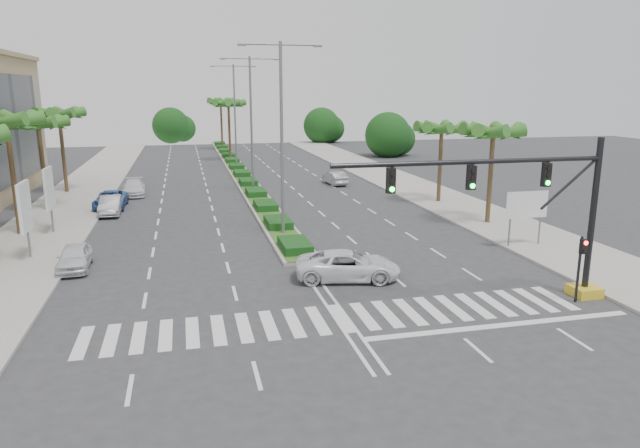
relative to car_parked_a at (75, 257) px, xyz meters
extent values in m
plane|color=#333335|center=(11.80, -9.62, -0.66)|extent=(160.00, 160.00, 0.00)
cube|color=gray|center=(27.00, 10.38, -0.58)|extent=(6.00, 120.00, 0.15)
cube|color=gray|center=(-3.40, 10.38, -0.58)|extent=(6.00, 120.00, 0.15)
cube|color=gray|center=(11.80, 35.38, -0.56)|extent=(2.20, 75.00, 0.20)
cube|color=#2D571D|center=(11.80, 35.38, -0.44)|extent=(1.80, 75.00, 0.04)
cube|color=gold|center=(23.30, -9.62, -0.43)|extent=(1.20, 1.20, 0.45)
cylinder|color=black|center=(23.30, -9.62, 3.04)|extent=(0.28, 0.28, 7.00)
cylinder|color=black|center=(17.30, -9.62, 5.64)|extent=(12.00, 0.20, 0.20)
cylinder|color=black|center=(21.90, -9.62, 4.54)|extent=(2.53, 0.12, 2.15)
cube|color=black|center=(20.80, -9.62, 4.99)|extent=(0.32, 0.24, 1.00)
cylinder|color=#19E533|center=(20.80, -9.76, 4.67)|extent=(0.20, 0.06, 0.20)
cube|color=black|center=(17.30, -9.62, 4.99)|extent=(0.32, 0.24, 1.00)
cylinder|color=#19E533|center=(17.30, -9.76, 4.67)|extent=(0.20, 0.06, 0.20)
cube|color=black|center=(13.80, -9.62, 4.99)|extent=(0.32, 0.24, 1.00)
cylinder|color=#19E533|center=(13.80, -9.76, 4.67)|extent=(0.20, 0.06, 0.20)
cylinder|color=black|center=(22.40, -10.22, 0.84)|extent=(0.12, 0.12, 3.00)
cube|color=black|center=(22.40, -10.37, 1.94)|extent=(0.28, 0.22, 0.65)
cylinder|color=red|center=(22.40, -10.50, 2.12)|extent=(0.18, 0.05, 0.18)
cylinder|color=slate|center=(24.30, -1.62, 0.74)|extent=(0.10, 0.10, 2.80)
cylinder|color=slate|center=(26.30, -1.62, 0.74)|extent=(0.10, 0.10, 2.80)
cube|color=#0C6638|center=(25.30, -1.62, 1.94)|extent=(2.60, 0.08, 1.50)
cube|color=white|center=(25.30, -1.67, 1.94)|extent=(2.70, 0.02, 1.60)
cylinder|color=slate|center=(-2.70, 2.38, 0.74)|extent=(0.12, 0.12, 2.80)
cube|color=white|center=(-2.70, 2.38, 2.34)|extent=(0.18, 2.10, 2.70)
cube|color=#D8594C|center=(-2.70, 2.38, 2.34)|extent=(0.12, 2.00, 2.60)
cylinder|color=slate|center=(-2.70, 8.38, 0.74)|extent=(0.12, 0.12, 2.80)
cube|color=white|center=(-2.70, 8.38, 2.34)|extent=(0.18, 2.10, 2.70)
cube|color=#D8594C|center=(-2.70, 8.38, 2.34)|extent=(0.12, 2.00, 2.60)
cylinder|color=brown|center=(-4.70, 8.38, 3.04)|extent=(0.32, 0.32, 7.40)
sphere|color=brown|center=(-4.70, 8.38, 6.64)|extent=(0.70, 0.70, 0.70)
cone|color=#306720|center=(-3.60, 8.38, 6.54)|extent=(0.90, 3.62, 1.50)
cone|color=#306720|center=(-4.01, 9.24, 6.54)|extent=(3.39, 2.96, 1.50)
cone|color=#306720|center=(-4.94, 9.46, 6.54)|extent=(3.73, 1.68, 1.50)
cone|color=#306720|center=(-4.01, 7.52, 6.54)|extent=(3.39, 2.96, 1.50)
cylinder|color=brown|center=(-4.70, 16.38, 2.74)|extent=(0.32, 0.32, 6.80)
sphere|color=brown|center=(-4.70, 16.38, 6.04)|extent=(0.70, 0.70, 0.70)
cone|color=#306720|center=(-3.60, 16.38, 5.94)|extent=(0.90, 3.62, 1.50)
cone|color=#306720|center=(-4.01, 17.24, 5.94)|extent=(3.39, 2.96, 1.50)
cone|color=#306720|center=(-4.94, 17.46, 5.94)|extent=(3.73, 1.68, 1.50)
cone|color=#306720|center=(-5.69, 16.86, 5.94)|extent=(2.38, 3.65, 1.50)
cone|color=#306720|center=(-5.69, 15.91, 5.94)|extent=(2.38, 3.65, 1.50)
cone|color=#306720|center=(-4.94, 15.31, 5.94)|extent=(3.73, 1.68, 1.50)
cone|color=#306720|center=(-4.01, 15.52, 5.94)|extent=(3.39, 2.96, 1.50)
cylinder|color=brown|center=(-4.70, 24.38, 2.94)|extent=(0.32, 0.32, 7.20)
sphere|color=brown|center=(-4.70, 24.38, 6.44)|extent=(0.70, 0.70, 0.70)
cone|color=#306720|center=(-3.60, 24.38, 6.34)|extent=(0.90, 3.62, 1.50)
cone|color=#306720|center=(-4.01, 25.24, 6.34)|extent=(3.39, 2.96, 1.50)
cone|color=#306720|center=(-4.94, 25.46, 6.34)|extent=(3.73, 1.68, 1.50)
cone|color=#306720|center=(-5.69, 24.86, 6.34)|extent=(2.38, 3.65, 1.50)
cone|color=#306720|center=(-5.69, 23.91, 6.34)|extent=(2.38, 3.65, 1.50)
cone|color=#306720|center=(-4.94, 23.31, 6.34)|extent=(3.73, 1.68, 1.50)
cone|color=#306720|center=(-4.01, 23.52, 6.34)|extent=(3.39, 2.96, 1.50)
cylinder|color=brown|center=(26.30, 4.38, 2.59)|extent=(0.32, 0.32, 6.50)
sphere|color=brown|center=(26.30, 4.38, 5.74)|extent=(0.70, 0.70, 0.70)
cone|color=#306720|center=(27.40, 4.38, 5.64)|extent=(0.90, 3.62, 1.50)
cone|color=#306720|center=(26.99, 5.24, 5.64)|extent=(3.39, 2.96, 1.50)
cone|color=#306720|center=(26.06, 5.46, 5.64)|extent=(3.73, 1.68, 1.50)
cone|color=#306720|center=(25.31, 4.86, 5.64)|extent=(2.38, 3.65, 1.50)
cone|color=#306720|center=(25.31, 3.91, 5.64)|extent=(2.38, 3.65, 1.50)
cone|color=#306720|center=(26.06, 3.31, 5.64)|extent=(3.73, 1.68, 1.50)
cone|color=#306720|center=(26.99, 3.52, 5.64)|extent=(3.39, 2.96, 1.50)
cylinder|color=brown|center=(26.30, 12.38, 2.44)|extent=(0.32, 0.32, 6.20)
sphere|color=brown|center=(26.30, 12.38, 5.44)|extent=(0.70, 0.70, 0.70)
cone|color=#306720|center=(27.40, 12.38, 5.34)|extent=(0.90, 3.62, 1.50)
cone|color=#306720|center=(26.99, 13.24, 5.34)|extent=(3.39, 2.96, 1.50)
cone|color=#306720|center=(26.06, 13.46, 5.34)|extent=(3.73, 1.68, 1.50)
cone|color=#306720|center=(25.31, 12.86, 5.34)|extent=(2.38, 3.65, 1.50)
cone|color=#306720|center=(25.31, 11.91, 5.34)|extent=(2.38, 3.65, 1.50)
cone|color=#306720|center=(26.06, 11.31, 5.34)|extent=(3.73, 1.68, 1.50)
cone|color=#306720|center=(26.99, 11.52, 5.34)|extent=(3.39, 2.96, 1.50)
cylinder|color=brown|center=(11.80, 45.38, 3.09)|extent=(0.32, 0.32, 7.50)
sphere|color=brown|center=(11.80, 45.38, 6.74)|extent=(0.70, 0.70, 0.70)
cone|color=#306720|center=(12.90, 45.38, 6.64)|extent=(0.90, 3.62, 1.50)
cone|color=#306720|center=(12.49, 46.24, 6.64)|extent=(3.39, 2.96, 1.50)
cone|color=#306720|center=(11.56, 46.46, 6.64)|extent=(3.73, 1.68, 1.50)
cone|color=#306720|center=(10.81, 45.86, 6.64)|extent=(2.38, 3.65, 1.50)
cone|color=#306720|center=(10.81, 44.91, 6.64)|extent=(2.38, 3.65, 1.50)
cone|color=#306720|center=(11.56, 44.31, 6.64)|extent=(3.73, 1.68, 1.50)
cone|color=#306720|center=(12.49, 44.52, 6.64)|extent=(3.39, 2.96, 1.50)
cylinder|color=brown|center=(11.80, 60.38, 3.09)|extent=(0.32, 0.32, 7.50)
sphere|color=brown|center=(11.80, 60.38, 6.74)|extent=(0.70, 0.70, 0.70)
cone|color=#306720|center=(12.90, 60.38, 6.64)|extent=(0.90, 3.62, 1.50)
cone|color=#306720|center=(12.49, 61.24, 6.64)|extent=(3.39, 2.96, 1.50)
cone|color=#306720|center=(11.56, 61.46, 6.64)|extent=(3.73, 1.68, 1.50)
cone|color=#306720|center=(10.81, 60.86, 6.64)|extent=(2.38, 3.65, 1.50)
cone|color=#306720|center=(10.81, 59.91, 6.64)|extent=(2.38, 3.65, 1.50)
cone|color=#306720|center=(11.56, 59.31, 6.64)|extent=(3.73, 1.68, 1.50)
cone|color=#306720|center=(12.49, 59.52, 6.64)|extent=(3.39, 2.96, 1.50)
cylinder|color=slate|center=(11.80, 4.38, 5.34)|extent=(0.20, 0.20, 12.00)
cylinder|color=slate|center=(10.60, 4.38, 11.14)|extent=(2.40, 0.10, 0.10)
cylinder|color=slate|center=(13.00, 4.38, 11.14)|extent=(2.40, 0.10, 0.10)
cube|color=slate|center=(9.50, 4.38, 11.09)|extent=(0.50, 0.25, 0.12)
cube|color=slate|center=(14.10, 4.38, 11.09)|extent=(0.50, 0.25, 0.12)
cylinder|color=slate|center=(11.80, 20.38, 5.34)|extent=(0.20, 0.20, 12.00)
cylinder|color=slate|center=(10.60, 20.38, 11.14)|extent=(2.40, 0.10, 0.10)
cylinder|color=slate|center=(13.00, 20.38, 11.14)|extent=(2.40, 0.10, 0.10)
cube|color=slate|center=(9.50, 20.38, 11.09)|extent=(0.50, 0.25, 0.12)
cube|color=slate|center=(14.10, 20.38, 11.09)|extent=(0.50, 0.25, 0.12)
cylinder|color=slate|center=(11.80, 36.38, 5.34)|extent=(0.20, 0.20, 12.00)
cylinder|color=slate|center=(10.60, 36.38, 11.14)|extent=(2.40, 0.10, 0.10)
cylinder|color=slate|center=(13.00, 36.38, 11.14)|extent=(2.40, 0.10, 0.10)
cube|color=slate|center=(9.50, 36.38, 11.09)|extent=(0.50, 0.25, 0.12)
cube|color=slate|center=(14.10, 36.38, 11.09)|extent=(0.50, 0.25, 0.12)
imported|color=silver|center=(0.00, 0.00, 0.00)|extent=(1.66, 3.89, 1.31)
imported|color=#B2B2B7|center=(0.26, 13.88, 0.04)|extent=(1.50, 4.21, 1.38)
imported|color=#305694|center=(0.00, 16.22, 0.03)|extent=(2.38, 4.97, 1.37)
imported|color=white|center=(1.32, 21.90, 0.02)|extent=(2.16, 4.78, 1.36)
imported|color=white|center=(13.45, -4.88, 0.06)|extent=(5.56, 3.44, 1.44)
imported|color=#ABABAF|center=(20.30, 23.48, 0.00)|extent=(1.83, 4.13, 1.32)
camera|label=1|loc=(5.85, -30.74, 8.50)|focal=32.00mm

